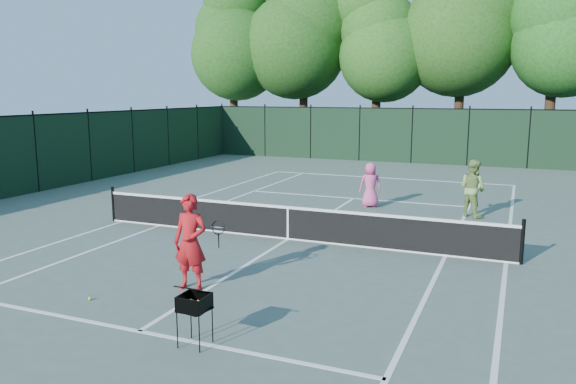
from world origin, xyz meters
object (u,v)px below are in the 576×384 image
at_px(player_pink, 370,185).
at_px(loose_ball_midcourt, 90,299).
at_px(ball_hopper, 194,303).
at_px(coach, 191,242).
at_px(player_green, 473,188).

relative_size(player_pink, loose_ball_midcourt, 22.77).
height_order(ball_hopper, loose_ball_midcourt, ball_hopper).
relative_size(coach, player_green, 1.06).
xyz_separation_m(player_green, loose_ball_midcourt, (-6.06, -10.44, -0.88)).
distance_m(player_pink, ball_hopper, 11.57).
bearing_deg(loose_ball_midcourt, player_green, 59.86).
relative_size(coach, loose_ball_midcourt, 28.34).
distance_m(coach, player_green, 10.24).
relative_size(coach, player_pink, 1.24).
distance_m(coach, player_pink, 9.47).
distance_m(coach, loose_ball_midcourt, 2.15).
bearing_deg(loose_ball_midcourt, coach, 42.02).
bearing_deg(ball_hopper, coach, 132.38).
xyz_separation_m(player_pink, ball_hopper, (0.18, -11.57, -0.08)).
bearing_deg(player_green, loose_ball_midcourt, 93.91).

